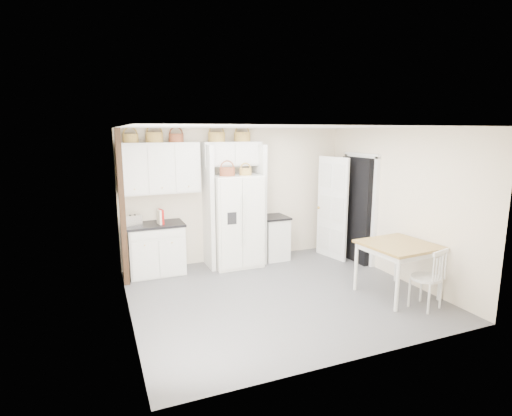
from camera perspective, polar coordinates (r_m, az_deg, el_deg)
name	(u,v)px	position (r m, az deg, el deg)	size (l,w,h in m)	color
floor	(279,294)	(6.48, 3.31, -12.19)	(4.50, 4.50, 0.00)	#545455
ceiling	(281,127)	(5.97, 3.59, 11.45)	(4.50, 4.50, 0.00)	white
wall_back	(237,195)	(7.91, -2.80, 1.86)	(4.50, 4.50, 0.00)	beige
wall_left	(126,227)	(5.53, -18.13, -2.61)	(4.00, 4.00, 0.00)	beige
wall_right	(397,204)	(7.33, 19.53, 0.52)	(4.00, 4.00, 0.00)	beige
refrigerator	(236,221)	(7.60, -2.90, -1.81)	(0.90, 0.73, 1.74)	white
base_cab_left	(156,250)	(7.44, -14.08, -5.80)	(0.96, 0.61, 0.89)	silver
base_cab_right	(274,238)	(8.08, 2.57, -4.35)	(0.48, 0.57, 0.84)	silver
dining_table	(397,269)	(6.68, 19.51, -8.27)	(1.00, 1.00, 0.84)	olive
windsor_chair	(426,278)	(6.35, 23.13, -9.15)	(0.45, 0.41, 0.92)	silver
counter_left	(155,225)	(7.32, -14.24, -2.32)	(1.00, 0.65, 0.04)	black
counter_right	(274,217)	(7.97, 2.60, -1.32)	(0.51, 0.61, 0.04)	black
toaster	(133,221)	(7.19, -17.20, -1.74)	(0.29, 0.16, 0.20)	silver
cookbook_red	(161,217)	(7.23, -13.41, -1.21)	(0.04, 0.18, 0.26)	#A60F0D
cookbook_cream	(159,217)	(7.22, -13.65, -1.26)	(0.04, 0.17, 0.26)	#F5E8CC
basket_upper_a	(131,138)	(7.24, -17.49, 9.48)	(0.26, 0.26, 0.15)	olive
basket_upper_b	(154,137)	(7.28, -14.30, 9.75)	(0.30, 0.30, 0.17)	olive
basket_upper_c	(176,138)	(7.34, -11.33, 9.79)	(0.26, 0.26, 0.15)	brown
basket_bridge_a	(217,137)	(7.52, -5.65, 10.06)	(0.31, 0.31, 0.18)	olive
basket_bridge_b	(242,137)	(7.68, -1.98, 10.13)	(0.31, 0.31, 0.18)	olive
basket_fridge_a	(227,172)	(7.29, -4.13, 5.20)	(0.28, 0.28, 0.15)	brown
basket_fridge_b	(245,172)	(7.41, -1.52, 5.20)	(0.23, 0.23, 0.12)	olive
upper_cabinet	(160,168)	(7.32, -13.60, 5.57)	(1.40, 0.34, 0.90)	silver
bridge_cabinet	(232,154)	(7.62, -3.50, 7.75)	(1.12, 0.34, 0.45)	silver
fridge_panel_left	(208,207)	(7.46, -6.81, 0.08)	(0.08, 0.60, 2.30)	silver
fridge_panel_right	(259,204)	(7.79, 0.44, 0.61)	(0.08, 0.60, 2.30)	silver
trim_post	(122,209)	(6.85, -18.55, -0.11)	(0.09, 0.09, 2.60)	black
doorway_void	(357,210)	(8.09, 14.25, -0.25)	(0.18, 0.85, 2.05)	black
door_slab	(332,208)	(8.16, 10.82, -0.01)	(0.80, 0.04, 2.05)	white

